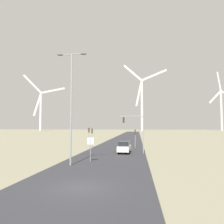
{
  "coord_description": "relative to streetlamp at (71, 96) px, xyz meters",
  "views": [
    {
      "loc": [
        3.85,
        -14.74,
        4.1
      ],
      "look_at": [
        0.0,
        18.09,
        6.32
      ],
      "focal_mm": 35.0,
      "sensor_mm": 36.0,
      "label": 1
    }
  ],
  "objects": [
    {
      "name": "wind_turbine_center",
      "position": [
        94.28,
        216.34,
        18.84
      ],
      "size": [
        32.22,
        16.15,
        61.85
      ],
      "color": "white",
      "rests_on": "ground"
    },
    {
      "name": "car_approaching",
      "position": [
        5.02,
        11.36,
        -6.48
      ],
      "size": [
        2.0,
        4.19,
        1.83
      ],
      "color": "white",
      "rests_on": "ground"
    },
    {
      "name": "road_surface",
      "position": [
        3.25,
        40.02,
        -7.38
      ],
      "size": [
        10.0,
        240.0,
        0.01
      ],
      "color": "#2D2D33",
      "rests_on": "ground"
    },
    {
      "name": "traffic_light_post_near_left",
      "position": [
        -2.53,
        19.84,
        -4.56
      ],
      "size": [
        0.28,
        0.34,
        3.86
      ],
      "color": "#93999E",
      "rests_on": "ground"
    },
    {
      "name": "wind_turbine_left",
      "position": [
        11.21,
        180.16,
        22.42
      ],
      "size": [
        39.63,
        15.01,
        64.41
      ],
      "color": "white",
      "rests_on": "ground"
    },
    {
      "name": "wind_turbine_far_left",
      "position": [
        -90.46,
        187.79,
        17.71
      ],
      "size": [
        37.99,
        17.36,
        56.42
      ],
      "color": "white",
      "rests_on": "ground"
    },
    {
      "name": "traffic_light_post_mid_left",
      "position": [
        -1.57,
        18.35,
        -4.66
      ],
      "size": [
        0.28,
        0.34,
        3.72
      ],
      "color": "#93999E",
      "rests_on": "ground"
    },
    {
      "name": "streetlamp",
      "position": [
        0.0,
        0.0,
        0.0
      ],
      "size": [
        3.32,
        0.32,
        12.09
      ],
      "color": "#93999E",
      "rests_on": "ground"
    },
    {
      "name": "ground_plane",
      "position": [
        3.25,
        -7.98,
        -7.39
      ],
      "size": [
        600.0,
        600.0,
        0.0
      ],
      "primitive_type": "plane",
      "color": "gray"
    },
    {
      "name": "traffic_light_mast_overhead",
      "position": [
        6.74,
        11.37,
        -3.22
      ],
      "size": [
        3.63,
        0.35,
        5.95
      ],
      "color": "#93999E",
      "rests_on": "ground"
    },
    {
      "name": "stop_sign_near",
      "position": [
        1.58,
        2.61,
        -5.42
      ],
      "size": [
        0.81,
        0.07,
        2.81
      ],
      "color": "#93999E",
      "rests_on": "ground"
    },
    {
      "name": "traffic_light_post_near_right",
      "position": [
        6.62,
        19.85,
        -4.81
      ],
      "size": [
        0.28,
        0.34,
        3.51
      ],
      "color": "#93999E",
      "rests_on": "ground"
    }
  ]
}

